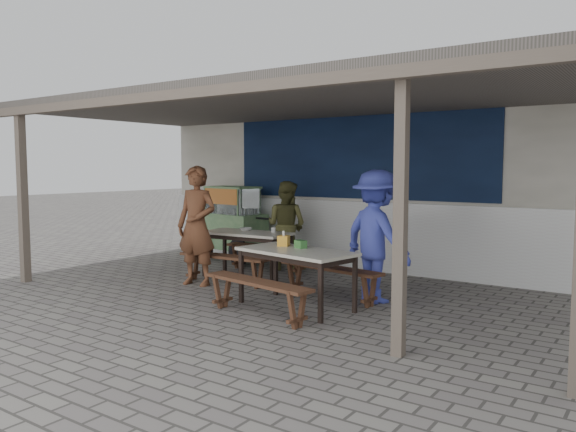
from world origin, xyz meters
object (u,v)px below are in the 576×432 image
(bench_right_street, at_px, (257,289))
(patron_street_side, at_px, (197,226))
(bench_left_wall, at_px, (267,252))
(patron_right_table, at_px, (377,236))
(table_left, at_px, (247,237))
(bench_right_wall, at_px, (330,274))
(tissue_box, at_px, (284,241))
(bench_left_street, at_px, (224,262))
(condiment_bowl, at_px, (246,229))
(condiment_jar, at_px, (273,230))
(table_right, at_px, (296,256))
(donation_box, at_px, (301,244))
(vendor_cart, at_px, (233,221))
(patron_wall_side, at_px, (286,226))

(bench_right_street, distance_m, patron_street_side, 2.21)
(bench_left_wall, bearing_deg, patron_right_table, -23.73)
(table_left, height_order, bench_right_wall, table_left)
(table_left, relative_size, tissue_box, 10.69)
(bench_right_street, relative_size, patron_street_side, 0.90)
(bench_right_street, xyz_separation_m, patron_street_side, (-1.91, 0.96, 0.57))
(bench_right_street, bearing_deg, tissue_box, 113.99)
(bench_left_street, distance_m, condiment_bowl, 0.88)
(table_left, distance_m, condiment_bowl, 0.21)
(bench_left_street, xyz_separation_m, patron_street_side, (-0.30, -0.27, 0.57))
(tissue_box, bearing_deg, condiment_jar, 131.20)
(bench_left_wall, bearing_deg, table_right, -48.75)
(patron_street_side, xyz_separation_m, condiment_bowl, (0.13, 1.02, -0.14))
(bench_left_wall, distance_m, patron_right_table, 2.72)
(bench_right_street, xyz_separation_m, donation_box, (0.08, 0.82, 0.46))
(bench_left_wall, relative_size, patron_right_table, 0.88)
(bench_right_street, height_order, patron_right_table, patron_right_table)
(patron_street_side, bearing_deg, tissue_box, -12.55)
(table_right, distance_m, tissue_box, 0.41)
(patron_street_side, bearing_deg, bench_left_street, 32.99)
(patron_right_table, xyz_separation_m, donation_box, (-0.73, -0.74, -0.08))
(bench_right_street, distance_m, tissue_box, 1.00)
(vendor_cart, bearing_deg, bench_left_street, -44.96)
(tissue_box, bearing_deg, patron_right_table, 34.17)
(bench_left_wall, bearing_deg, bench_right_wall, -34.45)
(table_right, height_order, condiment_jar, condiment_jar)
(patron_wall_side, xyz_separation_m, tissue_box, (1.29, -1.91, 0.04))
(vendor_cart, bearing_deg, bench_right_street, -37.24)
(patron_wall_side, bearing_deg, table_left, 78.79)
(patron_right_table, bearing_deg, patron_wall_side, -5.17)
(patron_wall_side, bearing_deg, bench_right_street, 116.08)
(bench_right_wall, bearing_deg, bench_left_street, -167.40)
(bench_left_wall, height_order, condiment_jar, condiment_jar)
(tissue_box, relative_size, donation_box, 0.90)
(table_right, xyz_separation_m, condiment_bowl, (-1.89, 1.32, 0.10))
(bench_left_wall, distance_m, bench_right_street, 2.98)
(condiment_jar, relative_size, condiment_bowl, 0.42)
(patron_wall_side, distance_m, tissue_box, 2.31)
(patron_right_table, relative_size, condiment_jar, 21.90)
(bench_right_street, xyz_separation_m, bench_right_wall, (0.23, 1.32, 0.00))
(bench_right_wall, height_order, donation_box, donation_box)
(patron_street_side, relative_size, patron_wall_side, 1.17)
(vendor_cart, xyz_separation_m, condiment_jar, (1.64, -0.93, 0.01))
(vendor_cart, distance_m, patron_wall_side, 1.40)
(bench_left_street, distance_m, tissue_box, 1.52)
(bench_right_street, distance_m, donation_box, 0.94)
(donation_box, bearing_deg, patron_street_side, 175.90)
(bench_left_wall, xyz_separation_m, condiment_bowl, (-0.08, -0.47, 0.43))
(condiment_jar, bearing_deg, table_left, -151.85)
(bench_left_wall, relative_size, tissue_box, 11.21)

